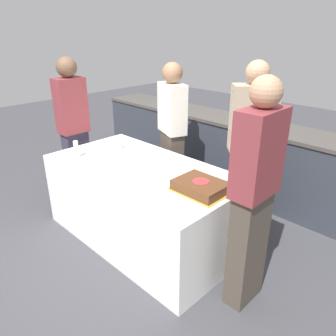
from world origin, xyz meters
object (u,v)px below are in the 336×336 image
at_px(person_seated_right, 253,197).
at_px(cake, 201,186).
at_px(wine_glass, 76,147).
at_px(person_cutting_cake, 249,153).
at_px(plate_stack, 113,146).
at_px(person_standing_back, 172,134).
at_px(person_seated_left, 74,128).

bearing_deg(person_seated_right, cake, -92.51).
height_order(cake, wine_glass, wine_glass).
xyz_separation_m(cake, person_cutting_cake, (0.00, 0.70, 0.09)).
relative_size(plate_stack, person_standing_back, 0.12).
height_order(plate_stack, person_standing_back, person_standing_back).
relative_size(wine_glass, person_seated_left, 0.10).
xyz_separation_m(person_seated_left, person_seated_right, (2.35, 0.00, 0.00)).
xyz_separation_m(cake, person_standing_back, (-1.00, 0.70, 0.05)).
height_order(wine_glass, person_seated_left, person_seated_left).
xyz_separation_m(cake, wine_glass, (-1.35, -0.31, 0.07)).
relative_size(person_cutting_cake, person_seated_right, 1.00).
distance_m(plate_stack, person_cutting_cake, 1.43).
distance_m(cake, person_seated_right, 0.49).
relative_size(wine_glass, person_seated_right, 0.10).
bearing_deg(person_standing_back, wine_glass, 93.07).
xyz_separation_m(person_seated_left, person_standing_back, (0.88, 0.73, -0.04)).
bearing_deg(person_seated_left, cake, -89.35).
bearing_deg(cake, person_seated_left, -179.35).
bearing_deg(cake, person_seated_right, -2.51).
bearing_deg(person_seated_right, wine_glass, -81.08).
height_order(person_cutting_cake, person_standing_back, person_cutting_cake).
bearing_deg(person_cutting_cake, cake, 46.19).
xyz_separation_m(wine_glass, person_standing_back, (0.36, 1.01, -0.02)).
height_order(cake, person_seated_left, person_seated_left).
distance_m(cake, wine_glass, 1.39).
xyz_separation_m(plate_stack, person_cutting_cake, (1.30, 0.60, 0.10)).
xyz_separation_m(wine_glass, person_seated_right, (1.83, 0.29, 0.02)).
height_order(wine_glass, person_cutting_cake, person_cutting_cake).
xyz_separation_m(person_cutting_cake, person_seated_left, (-1.87, -0.73, 0.00)).
xyz_separation_m(cake, person_seated_left, (-1.87, -0.02, 0.09)).
distance_m(person_seated_left, person_seated_right, 2.35).
height_order(cake, person_seated_right, person_seated_right).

